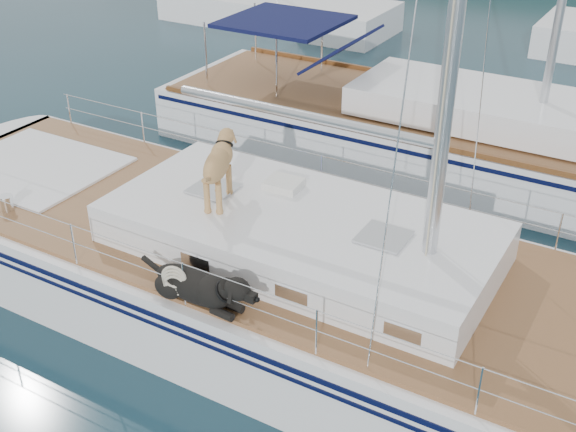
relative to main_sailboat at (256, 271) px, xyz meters
The scene contains 4 objects.
ground 0.68m from the main_sailboat, behind, with size 120.00×120.00×0.00m, color black.
main_sailboat is the anchor object (origin of this frame).
neighbor_sailboat 6.14m from the main_sailboat, 88.52° to the left, with size 11.00×3.50×13.30m.
bg_boat_west 16.18m from the main_sailboat, 120.01° to the left, with size 8.00×3.00×11.65m.
Camera 1 is at (4.86, -7.24, 6.48)m, focal length 45.00 mm.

